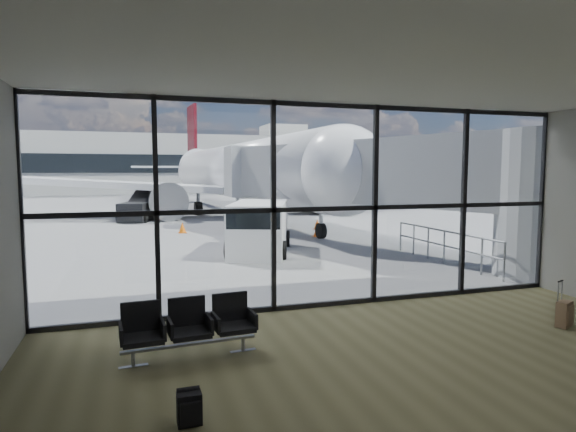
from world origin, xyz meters
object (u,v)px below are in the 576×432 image
backpack (189,409)px  belt_loader (138,210)px  airliner (234,172)px  suitcase (565,314)px  seating_row (189,325)px  service_van (259,227)px

backpack → belt_loader: 25.22m
backpack → airliner: (6.34, 28.90, 2.77)m
belt_loader → backpack: bearing=-73.0°
suitcase → airliner: size_ratio=0.02×
backpack → belt_loader: size_ratio=0.10×
airliner → belt_loader: airliner is taller
seating_row → backpack: 2.22m
suitcase → service_van: service_van is taller
suitcase → airliner: 27.61m
backpack → suitcase: bearing=10.2°
backpack → suitcase: size_ratio=0.48×
seating_row → airliner: 27.52m
seating_row → service_van: 10.00m
airliner → service_van: (-2.56, -17.38, -2.01)m
backpack → belt_loader: (-0.44, 25.21, 0.45)m
seating_row → backpack: size_ratio=4.98×
service_van → seating_row: bearing=-90.9°
backpack → airliner: airliner is taller
suitcase → seating_row: bearing=150.7°
suitcase → belt_loader: belt_loader is taller
seating_row → airliner: (6.12, 26.72, 2.45)m
airliner → belt_loader: size_ratio=8.41×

